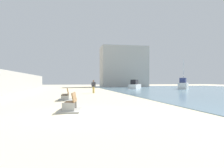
{
  "coord_description": "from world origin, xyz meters",
  "views": [
    {
      "loc": [
        -0.77,
        -10.78,
        1.6
      ],
      "look_at": [
        3.66,
        10.94,
        1.26
      ],
      "focal_mm": 35.61,
      "sensor_mm": 36.0,
      "label": 1
    }
  ],
  "objects_px": {
    "bench_near": "(70,107)",
    "boat_nearest": "(183,85)",
    "person_walking": "(94,86)",
    "boat_outer": "(135,85)",
    "bench_far": "(65,97)"
  },
  "relations": [
    {
      "from": "bench_near",
      "to": "person_walking",
      "type": "bearing_deg",
      "value": 79.02
    },
    {
      "from": "bench_near",
      "to": "bench_far",
      "type": "relative_size",
      "value": 1.05
    },
    {
      "from": "bench_near",
      "to": "bench_far",
      "type": "xyz_separation_m",
      "value": [
        -0.29,
        6.62,
        0.0
      ]
    },
    {
      "from": "boat_nearest",
      "to": "boat_outer",
      "type": "distance_m",
      "value": 9.19
    },
    {
      "from": "bench_near",
      "to": "bench_far",
      "type": "height_order",
      "value": "same"
    },
    {
      "from": "boat_nearest",
      "to": "person_walking",
      "type": "bearing_deg",
      "value": -151.0
    },
    {
      "from": "boat_outer",
      "to": "person_walking",
      "type": "bearing_deg",
      "value": -125.22
    },
    {
      "from": "bench_near",
      "to": "boat_nearest",
      "type": "distance_m",
      "value": 34.07
    },
    {
      "from": "boat_outer",
      "to": "bench_near",
      "type": "bearing_deg",
      "value": -113.33
    },
    {
      "from": "person_walking",
      "to": "boat_nearest",
      "type": "height_order",
      "value": "boat_nearest"
    },
    {
      "from": "person_walking",
      "to": "boat_nearest",
      "type": "xyz_separation_m",
      "value": [
        18.24,
        10.11,
        -0.13
      ]
    },
    {
      "from": "bench_near",
      "to": "boat_nearest",
      "type": "xyz_separation_m",
      "value": [
        21.42,
        26.49,
        0.6
      ]
    },
    {
      "from": "bench_near",
      "to": "person_walking",
      "type": "relative_size",
      "value": 1.34
    },
    {
      "from": "person_walking",
      "to": "boat_outer",
      "type": "relative_size",
      "value": 0.25
    },
    {
      "from": "bench_far",
      "to": "boat_nearest",
      "type": "relative_size",
      "value": 0.38
    }
  ]
}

